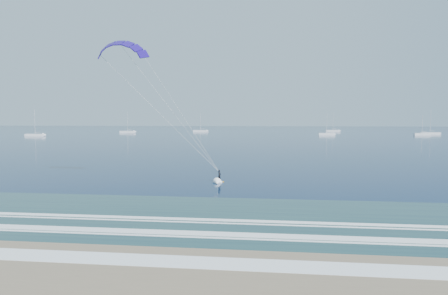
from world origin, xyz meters
name	(u,v)px	position (x,y,z in m)	size (l,w,h in m)	color
ground	(179,260)	(0.00, 0.00, 0.00)	(900.00, 900.00, 0.00)	#07203F
kitesurfer_rig	(170,108)	(-7.64, 27.52, 9.77)	(17.21, 6.41, 19.26)	orange
sailboat_0	(35,135)	(-109.26, 158.95, 0.69)	(9.72, 2.40, 13.08)	white
sailboat_1	(128,132)	(-81.85, 210.85, 0.69)	(9.45, 2.40, 12.88)	white
sailboat_2	(200,131)	(-40.98, 233.48, 0.69)	(9.35, 2.40, 12.52)	white
sailboat_3	(327,134)	(33.38, 187.63, 0.68)	(8.02, 2.40, 11.22)	white
sailboat_4	(333,131)	(45.29, 247.67, 0.69)	(9.11, 2.40, 12.34)	white
sailboat_5	(430,133)	(90.76, 205.64, 0.69)	(10.11, 2.40, 13.61)	white
sailboat_7	(422,134)	(81.99, 192.92, 0.67)	(7.63, 2.40, 10.44)	white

